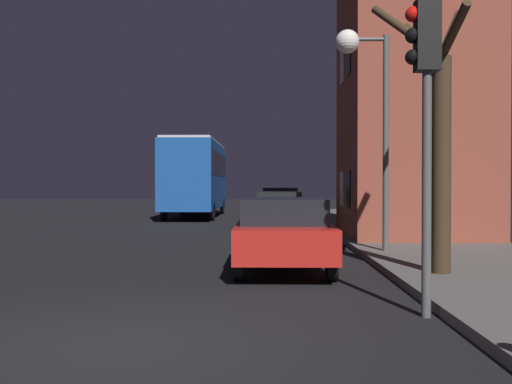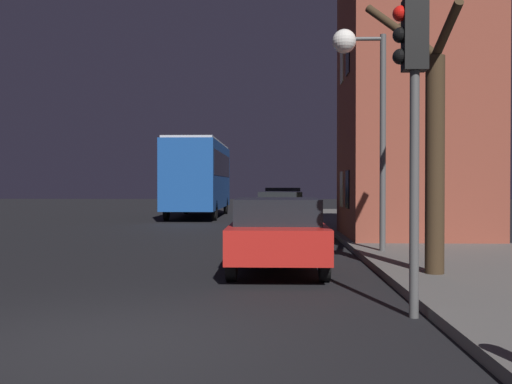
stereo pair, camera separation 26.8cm
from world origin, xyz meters
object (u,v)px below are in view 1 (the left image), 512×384
(traffic_light, at_px, (424,89))
(car_mid_lane, at_px, (279,209))
(car_near_lane, at_px, (283,231))
(bare_tree, at_px, (439,130))
(bus, at_px, (196,173))
(streetlamp, at_px, (362,78))
(car_far_lane, at_px, (280,203))

(traffic_light, distance_m, car_mid_lane, 14.37)
(car_mid_lane, bearing_deg, car_near_lane, -90.82)
(car_mid_lane, bearing_deg, bare_tree, -77.31)
(traffic_light, bearing_deg, car_mid_lane, 96.16)
(traffic_light, xyz_separation_m, bare_tree, (1.03, 2.78, -0.25))
(bare_tree, distance_m, car_mid_lane, 11.79)
(traffic_light, distance_m, bus, 23.00)
(streetlamp, xyz_separation_m, bus, (-5.86, 16.22, -1.88))
(car_near_lane, distance_m, car_far_lane, 17.07)
(traffic_light, bearing_deg, car_far_lane, 93.59)
(car_near_lane, relative_size, car_far_lane, 1.06)
(car_near_lane, relative_size, car_mid_lane, 0.87)
(car_mid_lane, bearing_deg, bus, 116.74)
(traffic_light, relative_size, bare_tree, 0.82)
(bus, bearing_deg, car_near_lane, -77.79)
(traffic_light, bearing_deg, bare_tree, 69.67)
(bare_tree, bearing_deg, bus, 108.87)
(bare_tree, bearing_deg, car_mid_lane, 102.69)
(bare_tree, bearing_deg, streetlamp, 103.79)
(traffic_light, height_order, car_mid_lane, traffic_light)
(traffic_light, height_order, bus, traffic_light)
(traffic_light, bearing_deg, bus, 104.19)
(bus, bearing_deg, traffic_light, -75.81)
(traffic_light, relative_size, car_mid_lane, 0.84)
(streetlamp, height_order, car_mid_lane, streetlamp)
(car_mid_lane, bearing_deg, car_far_lane, 88.29)
(bus, bearing_deg, car_mid_lane, -63.26)
(bus, xyz_separation_m, car_near_lane, (3.97, -18.33, -1.53))
(bare_tree, height_order, car_near_lane, bare_tree)
(car_far_lane, bearing_deg, bus, 163.70)
(streetlamp, distance_m, car_near_lane, 4.44)
(bare_tree, xyz_separation_m, car_mid_lane, (-2.55, 11.35, -1.90))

